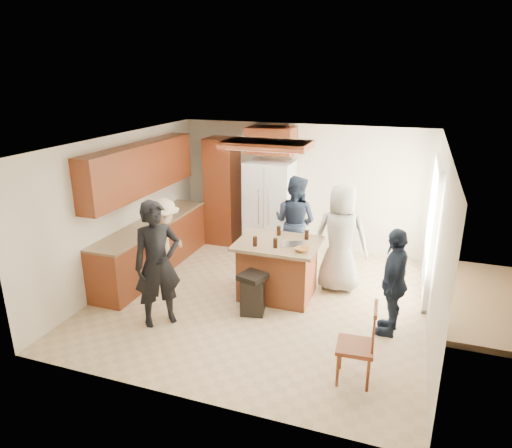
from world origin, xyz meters
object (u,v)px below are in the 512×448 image
(person_behind_right, at_px, (341,238))
(trash_bin, at_px, (253,293))
(person_counter, at_px, (165,242))
(kitchen_island, at_px, (278,269))
(person_side_right, at_px, (394,282))
(person_behind_left, at_px, (295,222))
(refrigerator, at_px, (270,206))
(person_front_left, at_px, (157,264))
(spindle_chair, at_px, (357,347))

(person_behind_right, bearing_deg, trash_bin, 52.00)
(person_counter, height_order, kitchen_island, person_counter)
(person_behind_right, distance_m, kitchen_island, 1.14)
(person_side_right, height_order, person_counter, person_side_right)
(person_behind_left, distance_m, person_side_right, 2.56)
(refrigerator, bearing_deg, person_counter, -119.26)
(person_front_left, height_order, spindle_chair, person_front_left)
(refrigerator, xyz_separation_m, kitchen_island, (0.76, -1.93, -0.43))
(trash_bin, bearing_deg, person_behind_left, 85.89)
(person_behind_right, height_order, spindle_chair, person_behind_right)
(person_behind_left, xyz_separation_m, person_counter, (-1.87, -1.42, -0.11))
(person_side_right, relative_size, refrigerator, 0.85)
(person_behind_left, height_order, kitchen_island, person_behind_left)
(person_side_right, distance_m, spindle_chair, 1.30)
(person_front_left, bearing_deg, person_counter, 70.31)
(person_behind_left, relative_size, person_behind_right, 0.95)
(person_front_left, xyz_separation_m, kitchen_island, (1.36, 1.34, -0.44))
(person_behind_right, distance_m, spindle_chair, 2.44)
(person_counter, bearing_deg, kitchen_island, -84.94)
(person_behind_left, height_order, person_behind_right, person_behind_right)
(kitchen_island, bearing_deg, refrigerator, 111.36)
(person_behind_right, relative_size, trash_bin, 2.87)
(person_behind_left, distance_m, person_counter, 2.35)
(refrigerator, height_order, trash_bin, refrigerator)
(person_behind_right, distance_m, trash_bin, 1.73)
(spindle_chair, bearing_deg, refrigerator, 121.33)
(person_side_right, relative_size, spindle_chair, 1.54)
(person_side_right, relative_size, kitchen_island, 1.20)
(trash_bin, height_order, spindle_chair, spindle_chair)
(person_behind_right, height_order, person_counter, person_behind_right)
(person_side_right, relative_size, person_counter, 1.03)
(person_behind_right, distance_m, person_side_right, 1.43)
(person_behind_right, relative_size, person_counter, 1.22)
(refrigerator, bearing_deg, trash_bin, -77.65)
(kitchen_island, bearing_deg, trash_bin, -106.55)
(trash_bin, bearing_deg, person_front_left, -149.31)
(person_behind_left, bearing_deg, person_counter, 51.95)
(person_behind_left, bearing_deg, kitchen_island, 107.28)
(person_front_left, height_order, person_side_right, person_front_left)
(person_behind_right, relative_size, kitchen_island, 1.41)
(person_front_left, bearing_deg, person_side_right, -31.22)
(person_front_left, height_order, trash_bin, person_front_left)
(trash_bin, bearing_deg, person_behind_right, 48.68)
(person_counter, relative_size, refrigerator, 0.83)
(person_side_right, bearing_deg, spindle_chair, -7.90)
(person_front_left, xyz_separation_m, person_behind_right, (2.24, 1.92, -0.01))
(person_behind_left, height_order, refrigerator, refrigerator)
(person_behind_left, distance_m, spindle_chair, 3.39)
(person_side_right, bearing_deg, person_behind_left, -127.49)
(person_behind_left, distance_m, refrigerator, 0.97)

